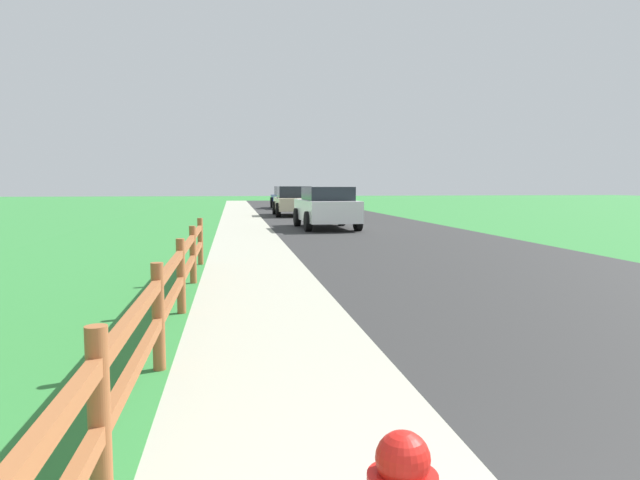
% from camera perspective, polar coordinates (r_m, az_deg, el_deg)
% --- Properties ---
extents(ground_plane, '(120.00, 120.00, 0.00)m').
position_cam_1_polar(ground_plane, '(25.46, -5.42, 1.77)').
color(ground_plane, '#307B37').
extents(road_asphalt, '(7.00, 66.00, 0.01)m').
position_cam_1_polar(road_asphalt, '(27.86, 1.55, 2.12)').
color(road_asphalt, '#2C2C2C').
rests_on(road_asphalt, ground).
extents(curb_concrete, '(6.00, 66.00, 0.01)m').
position_cam_1_polar(curb_concrete, '(27.46, -11.93, 1.95)').
color(curb_concrete, '#A2A28F').
rests_on(curb_concrete, ground).
extents(grass_verge, '(5.00, 66.00, 0.00)m').
position_cam_1_polar(grass_verge, '(27.59, -15.04, 1.90)').
color(grass_verge, '#307B37').
rests_on(grass_verge, ground).
extents(rail_fence, '(0.11, 11.51, 0.96)m').
position_cam_1_polar(rail_fence, '(6.38, -14.48, -4.39)').
color(rail_fence, '#935630').
rests_on(rail_fence, ground).
extents(parked_suv_white, '(2.12, 4.41, 1.56)m').
position_cam_1_polar(parked_suv_white, '(21.61, 0.62, 3.29)').
color(parked_suv_white, white).
rests_on(parked_suv_white, ground).
extents(parked_car_beige, '(2.16, 4.54, 1.56)m').
position_cam_1_polar(parked_car_beige, '(30.81, -2.59, 3.87)').
color(parked_car_beige, '#C6B793').
rests_on(parked_car_beige, ground).
extents(parked_car_blue, '(2.24, 4.87, 1.54)m').
position_cam_1_polar(parked_car_blue, '(40.43, -3.21, 4.24)').
color(parked_car_blue, navy).
rests_on(parked_car_blue, ground).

